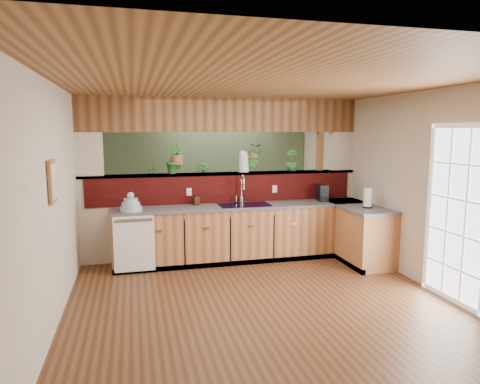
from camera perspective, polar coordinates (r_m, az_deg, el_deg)
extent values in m
cube|color=#512E19|center=(6.08, 0.64, -11.74)|extent=(4.60, 7.00, 0.01)
cube|color=brown|center=(5.75, 0.69, 13.44)|extent=(4.60, 7.00, 0.01)
cube|color=beige|center=(9.18, -4.92, 3.29)|extent=(4.60, 0.02, 2.60)
cube|color=beige|center=(2.62, 20.87, -9.42)|extent=(4.60, 0.02, 2.60)
cube|color=beige|center=(5.65, -22.52, -0.30)|extent=(0.02, 7.00, 2.60)
cube|color=beige|center=(6.73, 19.95, 1.09)|extent=(0.02, 7.00, 2.60)
cube|color=beige|center=(7.17, -2.10, -3.08)|extent=(4.60, 0.15, 1.35)
cube|color=#350706|center=(7.02, -1.97, 0.40)|extent=(4.40, 0.02, 0.45)
cube|color=brown|center=(7.07, -2.13, 2.45)|extent=(4.60, 0.21, 0.04)
cube|color=brown|center=(7.04, -2.17, 10.21)|extent=(4.60, 0.15, 0.55)
cube|color=beige|center=(6.92, -19.46, 4.62)|extent=(0.40, 0.15, 0.70)
cube|color=beige|center=(7.76, 13.28, 5.19)|extent=(0.40, 0.15, 0.70)
cube|color=brown|center=(7.61, 10.50, 2.20)|extent=(0.10, 0.10, 2.60)
cube|color=brown|center=(7.07, -2.13, 2.45)|extent=(4.60, 0.21, 0.04)
cube|color=brown|center=(7.04, -2.17, 10.21)|extent=(4.60, 0.15, 0.55)
cube|color=#506646|center=(9.16, -4.90, 3.28)|extent=(4.55, 0.02, 2.55)
cube|color=#9B5D35|center=(6.93, 0.60, -5.55)|extent=(4.10, 0.60, 0.86)
cube|color=#515056|center=(6.83, 0.60, -1.89)|extent=(4.14, 0.64, 0.04)
cube|color=#9B5D35|center=(7.18, 15.22, -5.36)|extent=(0.60, 1.48, 0.86)
cube|color=#515056|center=(7.09, 15.35, -1.82)|extent=(0.64, 1.52, 0.04)
cube|color=#9B5D35|center=(7.55, 13.59, -4.64)|extent=(0.60, 0.60, 0.86)
cube|color=#515056|center=(7.47, 13.71, -1.26)|extent=(0.64, 0.64, 0.04)
cube|color=black|center=(6.78, 1.18, -9.28)|extent=(4.10, 0.06, 0.08)
cube|color=black|center=(7.15, 13.19, -8.57)|extent=(0.06, 1.48, 0.08)
cube|color=white|center=(6.40, -13.92, -6.75)|extent=(0.58, 0.02, 0.82)
cube|color=#B7B7B2|center=(6.31, -14.03, -3.71)|extent=(0.54, 0.01, 0.05)
cube|color=black|center=(6.83, 0.60, -1.84)|extent=(0.82, 0.50, 0.03)
cube|color=black|center=(6.80, -0.95, -2.62)|extent=(0.34, 0.40, 0.16)
cube|color=black|center=(6.90, 2.13, -2.47)|extent=(0.34, 0.40, 0.16)
cube|color=white|center=(5.73, 26.84, -2.98)|extent=(0.06, 1.02, 2.16)
cube|color=#9B5D35|center=(4.83, -23.74, 1.30)|extent=(0.03, 0.35, 0.45)
cube|color=silver|center=(4.83, -23.56, 1.30)|extent=(0.01, 0.27, 0.37)
cylinder|color=#B7B7B2|center=(7.01, 0.20, -1.05)|extent=(0.07, 0.07, 0.10)
cylinder|color=#B7B7B2|center=(6.99, 0.20, 0.41)|extent=(0.02, 0.02, 0.28)
torus|color=#B7B7B2|center=(6.90, 0.34, 1.49)|extent=(0.21, 0.04, 0.20)
cylinder|color=#B7B7B2|center=(6.82, 0.53, 0.82)|extent=(0.02, 0.02, 0.12)
cylinder|color=#B7B7B2|center=(6.99, -0.52, -0.91)|extent=(0.03, 0.03, 0.10)
cylinder|color=#96A7C2|center=(6.49, -14.32, -2.18)|extent=(0.32, 0.32, 0.07)
cylinder|color=#96A7C2|center=(6.48, -14.34, -1.61)|extent=(0.26, 0.26, 0.06)
cylinder|color=#96A7C2|center=(6.47, -14.36, -1.07)|extent=(0.20, 0.20, 0.06)
sphere|color=#96A7C2|center=(6.46, -14.39, -0.45)|extent=(0.10, 0.10, 0.10)
imported|color=#382414|center=(6.83, -5.82, -0.91)|extent=(0.10, 0.10, 0.20)
cube|color=black|center=(7.32, 10.91, -0.11)|extent=(0.15, 0.24, 0.28)
cube|color=black|center=(7.26, 11.16, -0.92)|extent=(0.13, 0.09, 0.09)
cylinder|color=silver|center=(7.28, 11.08, -0.60)|extent=(0.07, 0.07, 0.07)
cylinder|color=black|center=(6.86, 16.62, -1.93)|extent=(0.15, 0.15, 0.02)
cylinder|color=#B7B7B2|center=(6.83, 16.67, -0.67)|extent=(0.02, 0.02, 0.33)
cylinder|color=white|center=(6.83, 16.67, -0.67)|extent=(0.13, 0.13, 0.28)
cylinder|color=silver|center=(7.14, 0.52, 3.79)|extent=(0.17, 0.17, 0.28)
sphere|color=silver|center=(7.13, 0.52, 5.04)|extent=(0.15, 0.15, 0.15)
imported|color=#245D20|center=(6.93, -8.88, 4.20)|extent=(0.24, 0.20, 0.43)
imported|color=#245D20|center=(7.39, 6.94, 4.22)|extent=(0.27, 0.27, 0.36)
cylinder|color=brown|center=(6.92, -8.39, 6.34)|extent=(0.01, 0.01, 0.37)
cylinder|color=brown|center=(6.93, -8.34, 4.30)|extent=(0.18, 0.18, 0.15)
imported|color=#245D20|center=(6.92, -8.38, 6.20)|extent=(0.20, 0.14, 0.38)
cylinder|color=brown|center=(7.16, 1.75, 6.52)|extent=(0.01, 0.01, 0.37)
cylinder|color=brown|center=(7.17, 1.74, 4.58)|extent=(0.18, 0.18, 0.16)
imported|color=#245D20|center=(7.16, 1.75, 6.45)|extent=(0.44, 0.42, 0.39)
cube|color=black|center=(8.97, -8.20, -2.04)|extent=(1.43, 0.62, 0.93)
imported|color=#245D20|center=(8.84, -11.45, 2.12)|extent=(0.25, 0.20, 0.41)
imported|color=#245D20|center=(8.94, -4.93, 2.47)|extent=(0.31, 0.31, 0.46)
imported|color=#245D20|center=(8.70, -0.50, -3.02)|extent=(0.87, 0.81, 0.77)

